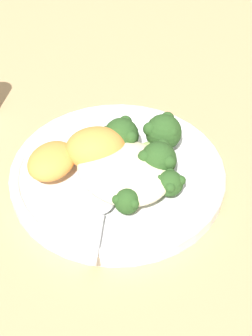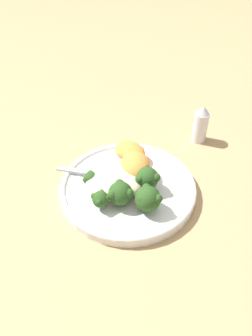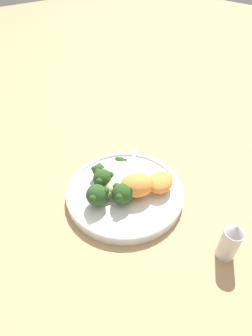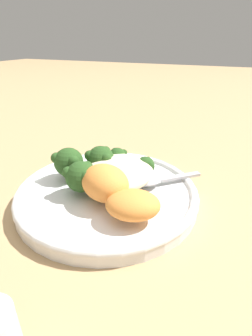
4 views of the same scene
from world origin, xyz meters
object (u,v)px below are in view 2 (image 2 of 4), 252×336
Objects in this scene: quinoa_mound at (114,180)px; broccoli_stalk_2 at (121,190)px; broccoli_stalk_0 at (98,178)px; spoon at (94,173)px; plate at (126,186)px; salt_shaker at (201,124)px; broccoli_stalk_4 at (144,178)px; broccoli_stalk_1 at (105,194)px; sweet_potato_chunk_0 at (135,166)px; broccoli_stalk_3 at (144,195)px; sweet_potato_chunk_1 at (130,151)px.

quinoa_mound is 0.03m from broccoli_stalk_2.
quinoa_mound is at bearing 139.24° from broccoli_stalk_0.
quinoa_mound is 1.29× the size of spoon.
broccoli_stalk_0 is (-0.04, 0.03, 0.02)m from plate.
broccoli_stalk_2 is at bearing -139.67° from plate.
salt_shaker reaches higher than spoon.
broccoli_stalk_2 is 0.05m from broccoli_stalk_4.
spoon is 0.26m from salt_shaker.
broccoli_stalk_1 is (-0.01, -0.04, 0.00)m from broccoli_stalk_0.
quinoa_mound is 0.25m from salt_shaker.
broccoli_stalk_4 is at bearing -98.41° from sweet_potato_chunk_0.
broccoli_stalk_3 is 1.97× the size of sweet_potato_chunk_1.
broccoli_stalk_1 is at bearing -76.92° from broccoli_stalk_2.
sweet_potato_chunk_0 is 0.05m from sweet_potato_chunk_1.
sweet_potato_chunk_0 is at bearing 165.72° from broccoli_stalk_1.
quinoa_mound is 1.26× the size of broccoli_stalk_4.
broccoli_stalk_3 is (-0.01, -0.06, 0.03)m from plate.
broccoli_stalk_2 is at bearing 143.03° from spoon.
sweet_potato_chunk_0 reaches higher than spoon.
broccoli_stalk_1 is at bearing 86.39° from broccoli_stalk_0.
broccoli_stalk_3 is 0.12m from sweet_potato_chunk_1.
quinoa_mound is 1.21× the size of broccoli_stalk_0.
broccoli_stalk_3 reaches higher than broccoli_stalk_4.
broccoli_stalk_3 and sweet_potato_chunk_0 have the same top height.
salt_shaker is (0.18, -0.02, 0.00)m from sweet_potato_chunk_1.
broccoli_stalk_3 is at bearing -115.30° from sweet_potato_chunk_1.
broccoli_stalk_1 is 0.08m from broccoli_stalk_4.
plate is at bearing -163.19° from broccoli_stalk_4.
broccoli_stalk_0 is at bearing -150.09° from broccoli_stalk_3.
salt_shaker is at bearing -5.86° from sweet_potato_chunk_1.
sweet_potato_chunk_0 is (0.03, 0.01, 0.03)m from plate.
broccoli_stalk_0 is 1.04× the size of broccoli_stalk_4.
broccoli_stalk_2 reaches higher than quinoa_mound.
salt_shaker reaches higher than broccoli_stalk_2.
plate is 0.06m from broccoli_stalk_0.
broccoli_stalk_3 reaches higher than broccoli_stalk_1.
salt_shaker is (0.26, -0.02, 0.02)m from spoon.
broccoli_stalk_1 is 0.07m from spoon.
plate is at bearing 165.97° from broccoli_stalk_1.
spoon is at bearing 143.92° from sweet_potato_chunk_0.
plate is at bearing -178.79° from broccoli_stalk_3.
quinoa_mound is 0.04m from broccoli_stalk_1.
broccoli_stalk_0 is at bearing 146.81° from plate.
broccoli_stalk_0 is at bearing -178.50° from salt_shaker.
broccoli_stalk_2 is 0.11m from sweet_potato_chunk_1.
broccoli_stalk_4 is (0.04, -0.03, 0.00)m from quinoa_mound.
salt_shaker reaches higher than broccoli_stalk_3.
sweet_potato_chunk_0 is 1.10× the size of sweet_potato_chunk_1.
sweet_potato_chunk_0 reaches higher than broccoli_stalk_2.
salt_shaker is at bearing 141.38° from broccoli_stalk_2.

